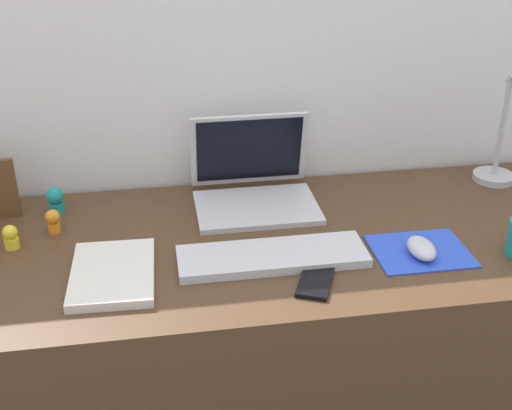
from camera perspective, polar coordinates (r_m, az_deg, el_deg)
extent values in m
cube|color=silver|center=(1.88, -2.31, 1.95)|extent=(2.89, 0.05, 1.45)
cube|color=#4C331E|center=(1.77, -0.57, -13.40)|extent=(1.69, 0.63, 0.74)
cube|color=silver|center=(1.68, 0.07, -0.23)|extent=(0.30, 0.21, 0.01)
cube|color=silver|center=(1.75, -0.59, 4.68)|extent=(0.30, 0.05, 0.20)
cube|color=black|center=(1.75, -0.56, 4.64)|extent=(0.27, 0.04, 0.17)
cube|color=silver|center=(1.48, 1.39, -4.32)|extent=(0.41, 0.13, 0.02)
cube|color=blue|center=(1.56, 13.57, -3.77)|extent=(0.21, 0.17, 0.00)
ellipsoid|color=silver|center=(1.53, 13.67, -3.54)|extent=(0.06, 0.10, 0.03)
cube|color=black|center=(1.41, 5.03, -6.31)|extent=(0.11, 0.14, 0.01)
cylinder|color=#B7B7BC|center=(1.95, 19.25, 2.23)|extent=(0.11, 0.11, 0.02)
cylinder|color=#B7B7BC|center=(1.90, 19.91, 6.22)|extent=(0.01, 0.01, 0.27)
cube|color=silver|center=(1.45, -11.89, -5.63)|extent=(0.18, 0.25, 0.02)
cylinder|color=yellow|center=(1.62, -19.74, -3.00)|extent=(0.03, 0.03, 0.03)
sphere|color=yellow|center=(1.60, -19.89, -2.17)|extent=(0.03, 0.03, 0.03)
cylinder|color=teal|center=(1.74, -16.33, -0.23)|extent=(0.04, 0.04, 0.03)
sphere|color=teal|center=(1.72, -16.47, 0.75)|extent=(0.04, 0.04, 0.04)
cylinder|color=orange|center=(1.65, -16.53, -1.79)|extent=(0.03, 0.03, 0.03)
sphere|color=orange|center=(1.64, -16.65, -0.95)|extent=(0.03, 0.03, 0.03)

